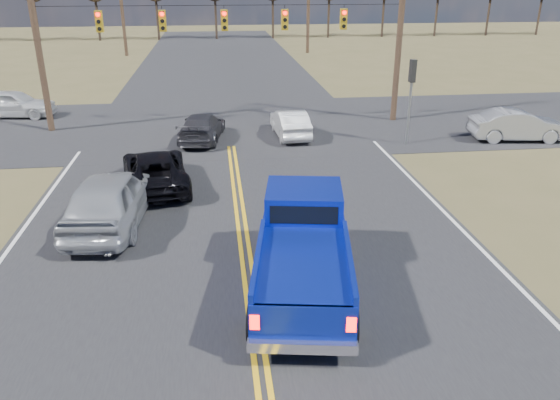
{
  "coord_description": "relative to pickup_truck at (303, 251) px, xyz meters",
  "views": [
    {
      "loc": [
        -0.69,
        -10.34,
        7.39
      ],
      "look_at": [
        1.03,
        3.77,
        1.5
      ],
      "focal_mm": 35.0,
      "sensor_mm": 36.0,
      "label": 1
    }
  ],
  "objects": [
    {
      "name": "road_cross",
      "position": [
        -1.33,
        16.53,
        -1.08
      ],
      "size": [
        120.0,
        12.0,
        0.02
      ],
      "primitive_type": "cube",
      "color": "#28282B",
      "rests_on": "ground"
    },
    {
      "name": "black_suv",
      "position": [
        -4.32,
        7.72,
        -0.39
      ],
      "size": [
        2.95,
        5.21,
        1.37
      ],
      "primitive_type": "imported",
      "rotation": [
        0.0,
        0.0,
        3.28
      ],
      "color": "black",
      "rests_on": "ground"
    },
    {
      "name": "cross_car_east_near",
      "position": [
        12.34,
        12.01,
        -0.34
      ],
      "size": [
        2.08,
        4.63,
        1.47
      ],
      "primitive_type": "imported",
      "rotation": [
        0.0,
        0.0,
        1.45
      ],
      "color": "gray",
      "rests_on": "ground"
    },
    {
      "name": "silver_suv",
      "position": [
        -5.4,
        4.49,
        -0.18
      ],
      "size": [
        2.58,
        5.43,
        1.79
      ],
      "primitive_type": "imported",
      "rotation": [
        0.0,
        0.0,
        3.05
      ],
      "color": "#A8ABB0",
      "rests_on": "ground"
    },
    {
      "name": "utility_poles",
      "position": [
        -1.33,
        15.53,
        4.15
      ],
      "size": [
        19.6,
        58.32,
        10.0
      ],
      "color": "#473323",
      "rests_on": "ground"
    },
    {
      "name": "signal_gantry",
      "position": [
        -0.83,
        16.32,
        3.99
      ],
      "size": [
        19.6,
        4.83,
        10.0
      ],
      "color": "#473323",
      "rests_on": "ground"
    },
    {
      "name": "ground",
      "position": [
        -1.33,
        -1.47,
        -1.08
      ],
      "size": [
        160.0,
        160.0,
        0.0
      ],
      "primitive_type": "plane",
      "color": "brown",
      "rests_on": "ground"
    },
    {
      "name": "white_car_queue",
      "position": [
        1.63,
        14.03,
        -0.42
      ],
      "size": [
        1.59,
        4.07,
        1.32
      ],
      "primitive_type": "imported",
      "rotation": [
        0.0,
        0.0,
        3.19
      ],
      "color": "silver",
      "rests_on": "ground"
    },
    {
      "name": "pickup_truck",
      "position": [
        0.0,
        0.0,
        0.0
      ],
      "size": [
        3.13,
        6.19,
        2.22
      ],
      "rotation": [
        0.0,
        0.0,
        -0.16
      ],
      "color": "black",
      "rests_on": "ground"
    },
    {
      "name": "treeline",
      "position": [
        -1.33,
        25.49,
        4.63
      ],
      "size": [
        87.0,
        117.8,
        7.4
      ],
      "color": "#33261C",
      "rests_on": "ground"
    },
    {
      "name": "dgrey_car_queue",
      "position": [
        -2.66,
        13.87,
        -0.44
      ],
      "size": [
        2.48,
        4.63,
        1.28
      ],
      "primitive_type": "imported",
      "rotation": [
        0.0,
        0.0,
        2.98
      ],
      "color": "#353439",
      "rests_on": "ground"
    },
    {
      "name": "road_main",
      "position": [
        -1.33,
        8.53,
        -1.08
      ],
      "size": [
        14.0,
        120.0,
        0.02
      ],
      "primitive_type": "cube",
      "color": "#28282B",
      "rests_on": "ground"
    },
    {
      "name": "cross_car_west",
      "position": [
        -13.1,
        19.78,
        -0.32
      ],
      "size": [
        2.32,
        4.62,
        1.51
      ],
      "primitive_type": "imported",
      "rotation": [
        0.0,
        0.0,
        1.45
      ],
      "color": "silver",
      "rests_on": "ground"
    }
  ]
}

